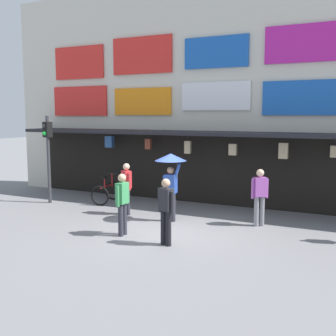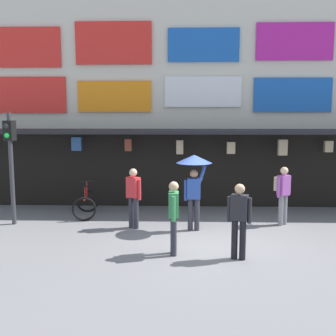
{
  "view_description": "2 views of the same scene",
  "coord_description": "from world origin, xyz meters",
  "px_view_note": "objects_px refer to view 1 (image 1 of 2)",
  "views": [
    {
      "loc": [
        4.99,
        -10.18,
        3.24
      ],
      "look_at": [
        -0.49,
        1.14,
        1.63
      ],
      "focal_mm": 44.61,
      "sensor_mm": 36.0,
      "label": 1
    },
    {
      "loc": [
        -0.75,
        -9.74,
        3.19
      ],
      "look_at": [
        -1.08,
        1.39,
        1.68
      ],
      "focal_mm": 43.44,
      "sensor_mm": 36.0,
      "label": 2
    }
  ],
  "objects_px": {
    "pedestrian_in_blue": "(127,186)",
    "pedestrian_in_purple": "(166,208)",
    "traffic_light_near": "(48,145)",
    "pedestrian_with_umbrella": "(171,168)",
    "pedestrian_in_red": "(259,193)",
    "pedestrian_in_yellow": "(122,201)",
    "bicycle_parked": "(107,192)"
  },
  "relations": [
    {
      "from": "pedestrian_in_blue",
      "to": "pedestrian_in_purple",
      "type": "bearing_deg",
      "value": -42.37
    },
    {
      "from": "traffic_light_near",
      "to": "pedestrian_with_umbrella",
      "type": "relative_size",
      "value": 1.54
    },
    {
      "from": "pedestrian_in_red",
      "to": "pedestrian_in_blue",
      "type": "xyz_separation_m",
      "value": [
        -4.22,
        -0.48,
        -0.04
      ]
    },
    {
      "from": "pedestrian_in_purple",
      "to": "pedestrian_in_yellow",
      "type": "height_order",
      "value": "same"
    },
    {
      "from": "pedestrian_in_purple",
      "to": "pedestrian_in_blue",
      "type": "xyz_separation_m",
      "value": [
        -2.57,
        2.35,
        0.0
      ]
    },
    {
      "from": "pedestrian_in_blue",
      "to": "pedestrian_in_yellow",
      "type": "bearing_deg",
      "value": -61.27
    },
    {
      "from": "bicycle_parked",
      "to": "pedestrian_in_red",
      "type": "relative_size",
      "value": 0.74
    },
    {
      "from": "traffic_light_near",
      "to": "pedestrian_with_umbrella",
      "type": "distance_m",
      "value": 5.22
    },
    {
      "from": "pedestrian_in_yellow",
      "to": "traffic_light_near",
      "type": "bearing_deg",
      "value": 152.78
    },
    {
      "from": "traffic_light_near",
      "to": "pedestrian_in_yellow",
      "type": "bearing_deg",
      "value": -27.22
    },
    {
      "from": "pedestrian_with_umbrella",
      "to": "pedestrian_in_yellow",
      "type": "height_order",
      "value": "pedestrian_with_umbrella"
    },
    {
      "from": "pedestrian_in_red",
      "to": "bicycle_parked",
      "type": "bearing_deg",
      "value": 172.39
    },
    {
      "from": "traffic_light_near",
      "to": "pedestrian_in_red",
      "type": "xyz_separation_m",
      "value": [
        7.73,
        0.17,
        -1.16
      ]
    },
    {
      "from": "traffic_light_near",
      "to": "pedestrian_with_umbrella",
      "type": "bearing_deg",
      "value": -5.14
    },
    {
      "from": "bicycle_parked",
      "to": "traffic_light_near",
      "type": "bearing_deg",
      "value": -153.04
    },
    {
      "from": "bicycle_parked",
      "to": "pedestrian_in_yellow",
      "type": "bearing_deg",
      "value": -50.32
    },
    {
      "from": "pedestrian_in_purple",
      "to": "pedestrian_in_red",
      "type": "xyz_separation_m",
      "value": [
        1.64,
        2.83,
        0.04
      ]
    },
    {
      "from": "traffic_light_near",
      "to": "pedestrian_in_purple",
      "type": "bearing_deg",
      "value": -23.54
    },
    {
      "from": "traffic_light_near",
      "to": "pedestrian_in_red",
      "type": "relative_size",
      "value": 1.9
    },
    {
      "from": "traffic_light_near",
      "to": "pedestrian_in_yellow",
      "type": "relative_size",
      "value": 1.9
    },
    {
      "from": "bicycle_parked",
      "to": "pedestrian_in_purple",
      "type": "relative_size",
      "value": 0.74
    },
    {
      "from": "bicycle_parked",
      "to": "pedestrian_in_purple",
      "type": "height_order",
      "value": "pedestrian_in_purple"
    },
    {
      "from": "pedestrian_in_red",
      "to": "pedestrian_in_purple",
      "type": "bearing_deg",
      "value": -120.16
    },
    {
      "from": "pedestrian_in_blue",
      "to": "traffic_light_near",
      "type": "bearing_deg",
      "value": 175.06
    },
    {
      "from": "pedestrian_in_red",
      "to": "pedestrian_with_umbrella",
      "type": "xyz_separation_m",
      "value": [
        -2.55,
        -0.64,
        0.66
      ]
    },
    {
      "from": "traffic_light_near",
      "to": "pedestrian_in_purple",
      "type": "xyz_separation_m",
      "value": [
        6.09,
        -2.65,
        -1.19
      ]
    },
    {
      "from": "bicycle_parked",
      "to": "pedestrian_in_blue",
      "type": "relative_size",
      "value": 0.74
    },
    {
      "from": "pedestrian_in_red",
      "to": "pedestrian_with_umbrella",
      "type": "distance_m",
      "value": 2.71
    },
    {
      "from": "pedestrian_in_red",
      "to": "pedestrian_in_yellow",
      "type": "bearing_deg",
      "value": -140.05
    },
    {
      "from": "pedestrian_in_red",
      "to": "pedestrian_in_yellow",
      "type": "relative_size",
      "value": 1.0
    },
    {
      "from": "pedestrian_with_umbrella",
      "to": "pedestrian_in_blue",
      "type": "bearing_deg",
      "value": 174.42
    },
    {
      "from": "pedestrian_in_purple",
      "to": "pedestrian_with_umbrella",
      "type": "bearing_deg",
      "value": 112.66
    }
  ]
}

